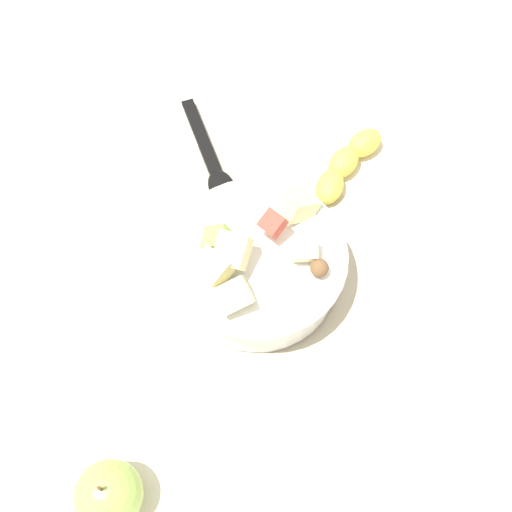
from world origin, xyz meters
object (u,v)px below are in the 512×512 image
at_px(salad_bowl, 256,260).
at_px(whole_apple, 109,495).
at_px(banana_whole, 346,164).
at_px(serving_spoon, 214,167).

bearing_deg(salad_bowl, whole_apple, 130.25).
relative_size(salad_bowl, whole_apple, 2.60).
distance_m(salad_bowl, banana_whole, 0.21).
height_order(salad_bowl, whole_apple, salad_bowl).
bearing_deg(whole_apple, serving_spoon, -32.37).
xyz_separation_m(salad_bowl, banana_whole, (0.11, -0.18, -0.03)).
height_order(salad_bowl, banana_whole, salad_bowl).
distance_m(salad_bowl, serving_spoon, 0.18).
bearing_deg(banana_whole, serving_spoon, 69.95).
relative_size(whole_apple, banana_whole, 0.60).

